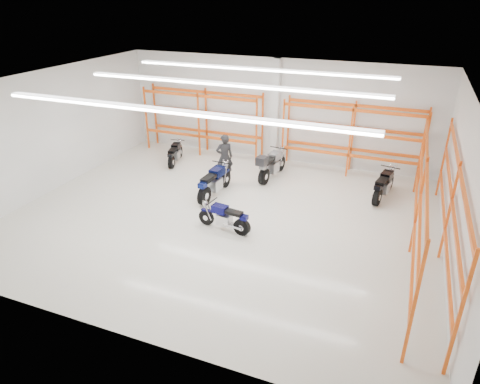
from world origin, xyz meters
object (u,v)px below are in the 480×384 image
at_px(motorcycle_main, 226,218).
at_px(standing_man, 225,157).
at_px(motorcycle_back_a, 175,154).
at_px(motorcycle_back_c, 271,165).
at_px(structural_column, 275,111).
at_px(motorcycle_back_d, 383,186).
at_px(motorcycle_back_b, 214,183).

bearing_deg(motorcycle_main, standing_man, 114.11).
relative_size(motorcycle_back_a, motorcycle_back_c, 0.79).
distance_m(motorcycle_back_a, standing_man, 2.90).
bearing_deg(motorcycle_main, motorcycle_back_a, 134.26).
bearing_deg(motorcycle_main, structural_column, 94.35).
distance_m(motorcycle_back_c, structural_column, 2.78).
bearing_deg(structural_column, motorcycle_back_c, -76.13).
height_order(motorcycle_back_a, motorcycle_back_c, motorcycle_back_c).
relative_size(motorcycle_main, motorcycle_back_d, 0.87).
relative_size(motorcycle_main, motorcycle_back_c, 0.78).
xyz_separation_m(motorcycle_back_b, standing_man, (-0.29, 1.69, 0.41)).
relative_size(standing_man, structural_column, 0.42).
bearing_deg(standing_man, motorcycle_back_a, -51.67).
bearing_deg(motorcycle_back_a, motorcycle_back_b, -38.87).
height_order(motorcycle_back_d, structural_column, structural_column).
bearing_deg(motorcycle_back_a, standing_man, -15.39).
relative_size(motorcycle_main, motorcycle_back_b, 0.80).
relative_size(motorcycle_back_b, motorcycle_back_d, 1.09).
xyz_separation_m(motorcycle_main, motorcycle_back_a, (-4.47, 4.58, 0.01)).
bearing_deg(motorcycle_back_d, motorcycle_back_c, 177.42).
bearing_deg(motorcycle_back_c, motorcycle_main, -90.36).
bearing_deg(motorcycle_back_d, standing_man, -175.52).
xyz_separation_m(motorcycle_main, motorcycle_back_b, (-1.42, 2.13, 0.11)).
bearing_deg(motorcycle_back_b, motorcycle_back_d, 20.27).
relative_size(motorcycle_back_b, structural_column, 0.53).
xyz_separation_m(motorcycle_back_a, motorcycle_back_d, (8.94, -0.27, 0.06)).
xyz_separation_m(motorcycle_back_a, standing_man, (2.75, -0.76, 0.51)).
height_order(motorcycle_main, motorcycle_back_d, motorcycle_back_d).
xyz_separation_m(motorcycle_back_d, standing_man, (-6.18, -0.48, 0.45)).
height_order(motorcycle_main, structural_column, structural_column).
distance_m(motorcycle_back_b, standing_man, 1.76).
height_order(motorcycle_back_a, motorcycle_back_d, motorcycle_back_d).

